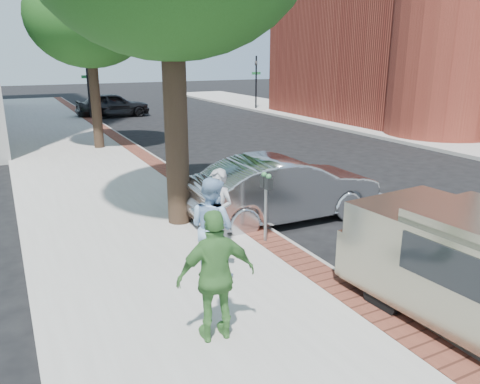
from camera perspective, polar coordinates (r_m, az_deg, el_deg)
ground at (r=9.71m, az=-0.11°, el=-7.28°), size 120.00×120.00×0.00m
sidewalk at (r=16.58m, az=-17.50°, el=2.32°), size 5.00×60.00×0.15m
brick_strip at (r=17.03m, az=-10.24°, el=3.47°), size 0.60×60.00×0.01m
curb at (r=17.15m, az=-9.10°, el=3.34°), size 0.10×60.00×0.15m
sidewalk_far at (r=24.72m, az=22.18°, el=6.34°), size 5.00×60.00×0.15m
signal_near at (r=30.38m, az=-18.06°, el=12.56°), size 0.70×0.15×3.80m
signal_far at (r=34.22m, az=1.98°, el=13.68°), size 0.70×0.15×3.80m
tree_far at (r=20.29m, az=-18.00°, el=19.64°), size 4.80×4.80×7.14m
parking_meter at (r=9.50m, az=3.20°, el=-0.11°), size 0.12×0.32×1.47m
person_gray at (r=8.87m, az=-2.65°, el=-2.63°), size 0.65×0.75×1.72m
person_officer at (r=8.15m, az=-3.43°, el=-4.23°), size 0.96×1.06×1.77m
person_green at (r=6.33m, az=-2.91°, el=-10.21°), size 1.13×0.57×1.85m
sedan_silver at (r=11.36m, az=5.38°, el=0.44°), size 4.81×1.74×1.58m
bg_car at (r=31.63m, az=-15.25°, el=10.23°), size 4.62×1.94×1.56m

